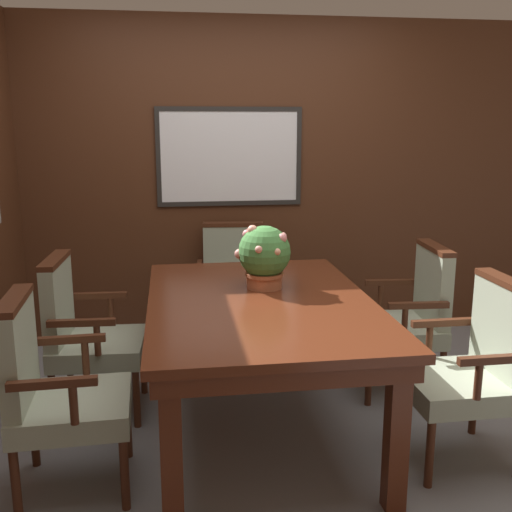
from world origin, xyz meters
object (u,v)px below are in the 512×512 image
object	(u,v)px
chair_right_near	(473,365)
chair_left_far	(84,331)
chair_left_near	(54,389)
potted_plant	(264,255)
chair_right_far	(410,314)
chair_head_far	(234,283)
dining_table	(260,316)

from	to	relation	value
chair_right_near	chair_left_far	size ratio (longest dim) A/B	1.00
chair_left_near	potted_plant	world-z (taller)	potted_plant
chair_right_near	chair_left_near	size ratio (longest dim) A/B	1.00
chair_right_far	chair_left_near	size ratio (longest dim) A/B	1.00
chair_head_far	chair_right_far	bearing A→B (deg)	-35.58
chair_right_near	chair_left_far	xyz separation A→B (m)	(-1.98, 0.79, 0.00)
dining_table	chair_left_near	bearing A→B (deg)	-158.51
chair_left_near	potted_plant	size ratio (longest dim) A/B	2.61
chair_left_near	chair_head_far	bearing A→B (deg)	-32.69
chair_left_far	chair_left_near	bearing A→B (deg)	-179.65
dining_table	potted_plant	distance (m)	0.36
dining_table	chair_head_far	xyz separation A→B (m)	(-0.00, 1.29, -0.17)
dining_table	chair_right_near	bearing A→B (deg)	-22.34
chair_right_near	potted_plant	xyz separation A→B (m)	(-0.95, 0.63, 0.45)
chair_head_far	potted_plant	xyz separation A→B (m)	(0.06, -1.08, 0.45)
chair_left_far	potted_plant	distance (m)	1.13
chair_right_near	chair_head_far	distance (m)	1.98
chair_right_far	chair_right_near	distance (m)	0.82
chair_left_near	dining_table	bearing A→B (deg)	-70.59
chair_right_near	chair_head_far	size ratio (longest dim) A/B	1.00
chair_right_near	chair_right_far	bearing A→B (deg)	179.07
dining_table	potted_plant	world-z (taller)	potted_plant
chair_head_far	chair_left_near	size ratio (longest dim) A/B	1.00
potted_plant	chair_right_far	bearing A→B (deg)	11.10
chair_head_far	dining_table	bearing A→B (deg)	-84.32
dining_table	chair_left_far	bearing A→B (deg)	159.04
potted_plant	chair_head_far	bearing A→B (deg)	93.19
chair_right_far	potted_plant	bearing A→B (deg)	-74.97
chair_right_far	chair_head_far	size ratio (longest dim) A/B	1.00
chair_right_near	chair_left_near	distance (m)	2.01
chair_right_far	chair_left_near	xyz separation A→B (m)	(-2.02, -0.80, 0.00)
dining_table	chair_head_far	distance (m)	1.30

